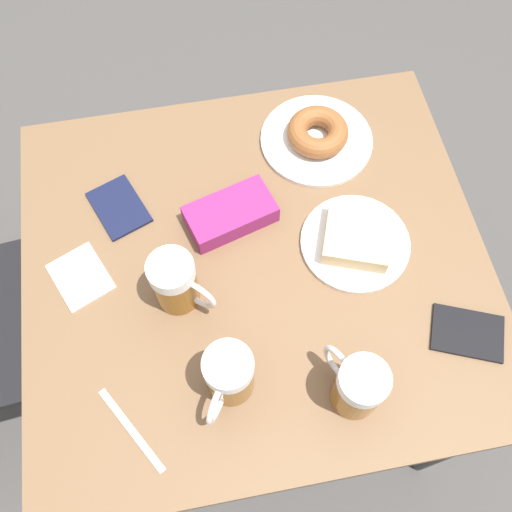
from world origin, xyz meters
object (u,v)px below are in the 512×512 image
Objects in this scene: beer_mug_left at (176,282)px; beer_mug_right at (228,376)px; plate_with_cake at (356,240)px; passport_far_edge at (467,333)px; fork at (132,430)px; passport_near_edge at (119,207)px; napkin_folded at (81,277)px; blue_pouch at (230,214)px; plate_with_donut at (317,136)px; beer_mug_center at (358,386)px.

beer_mug_left is 1.00× the size of beer_mug_right.
passport_far_edge is (-0.21, -0.15, -0.01)m from plate_with_cake.
passport_near_edge is (0.43, -0.01, 0.00)m from fork.
beer_mug_right is 0.19m from fork.
fork is at bearing -166.80° from napkin_folded.
beer_mug_left is at bearing 97.47° from plate_with_cake.
napkin_folded is 0.75× the size of blue_pouch.
beer_mug_right is at bearing -75.71° from fork.
passport_far_edge is 0.49m from blue_pouch.
beer_mug_left is 0.68× the size of blue_pouch.
plate_with_donut reaches higher than passport_near_edge.
plate_with_cake reaches higher than passport_far_edge.
fork is at bearing 95.48° from passport_far_edge.
beer_mug_left reaches higher than fork.
beer_mug_center is at bearing -91.54° from fork.
blue_pouch is (0.10, 0.23, 0.00)m from plate_with_cake.
beer_mug_right is 0.68× the size of blue_pouch.
beer_mug_right is at bearing -160.45° from beer_mug_left.
beer_mug_right is 0.85× the size of passport_near_edge.
napkin_folded is at bearing 13.20° from fork.
beer_mug_center is at bearing -140.88° from passport_near_edge.
plate_with_cake is 1.50× the size of napkin_folded.
beer_mug_right is 0.33m from blue_pouch.
napkin_folded is at bearing 87.02° from plate_with_cake.
beer_mug_center is at bearing 164.03° from plate_with_cake.
fork is at bearing 148.20° from blue_pouch.
beer_mug_left is at bearing 132.35° from plate_with_donut.
passport_far_edge is at bearing -73.57° from beer_mug_center.
beer_mug_center is at bearing -131.38° from beer_mug_left.
plate_with_cake is 1.40× the size of passport_near_edge.
blue_pouch reaches higher than passport_near_edge.
plate_with_cake is at bearing -92.98° from napkin_folded.
napkin_folded is at bearing 67.91° from beer_mug_left.
beer_mug_left is at bearing 48.62° from beer_mug_center.
fork is 0.43m from blue_pouch.
passport_near_edge is at bearing 22.28° from beer_mug_right.
blue_pouch is at bearing -9.63° from beer_mug_right.
beer_mug_center is (-0.53, 0.06, 0.04)m from plate_with_donut.
blue_pouch is (0.07, -0.30, 0.02)m from napkin_folded.
plate_with_cake reaches higher than fork.
beer_mug_left is (-0.30, 0.33, 0.04)m from plate_with_donut.
blue_pouch is at bearing -76.47° from napkin_folded.
plate_with_donut reaches higher than passport_far_edge.
beer_mug_right is 0.42m from passport_near_edge.
blue_pouch is (0.38, 0.15, -0.04)m from beer_mug_center.
beer_mug_center reaches higher than passport_near_edge.
fork is 1.04× the size of passport_near_edge.
passport_far_edge is (-0.16, -0.49, -0.06)m from beer_mug_left.
plate_with_cake is at bearing -113.57° from blue_pouch.
beer_mug_left is (-0.05, 0.34, 0.05)m from plate_with_cake.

